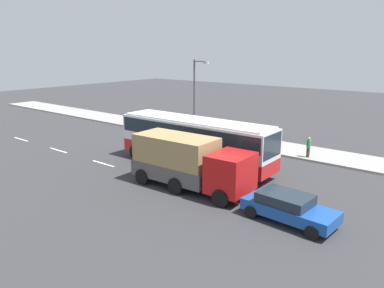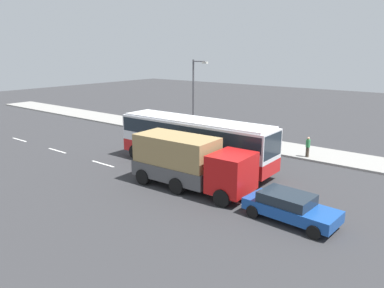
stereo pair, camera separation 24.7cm
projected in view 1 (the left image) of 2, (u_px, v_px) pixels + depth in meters
ground_plane at (177, 169)px, 25.33m from camera, size 120.00×120.00×0.00m
sidewalk_curb at (246, 142)px, 32.37m from camera, size 80.00×4.00×0.15m
lane_centreline at (121, 169)px, 25.29m from camera, size 28.34×0.16×0.01m
coach_bus at (195, 137)px, 25.25m from camera, size 11.76×2.82×3.40m
cargo_truck at (189, 161)px, 21.37m from camera, size 7.51×2.90×3.05m
car_blue_saloon at (288, 207)px, 17.35m from camera, size 4.54×2.23×1.36m
pedestrian_near_curb at (309, 146)px, 27.30m from camera, size 0.32×0.32×1.54m
street_lamp at (196, 94)px, 32.72m from camera, size 1.59×0.24×7.04m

